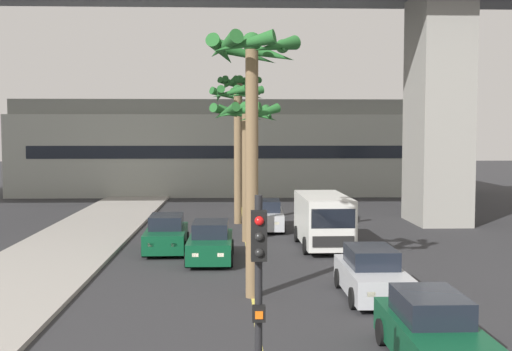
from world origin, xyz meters
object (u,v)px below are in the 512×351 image
(car_queue_front, at_px, (267,216))
(palm_tree_near_median, at_px, (237,116))
(car_queue_second, at_px, (166,235))
(car_queue_fifth, at_px, (372,274))
(palm_tree_farthest_median, at_px, (252,87))
(car_queue_third, at_px, (211,243))
(palm_tree_mid_median, at_px, (239,100))
(delivery_van, at_px, (323,219))
(palm_tree_far_median, at_px, (245,126))
(traffic_light_median_near, at_px, (259,292))
(car_queue_fourth, at_px, (432,331))

(car_queue_front, bearing_deg, palm_tree_near_median, 124.63)
(car_queue_second, bearing_deg, car_queue_fifth, -48.11)
(car_queue_fifth, height_order, palm_tree_farthest_median, palm_tree_farthest_median)
(car_queue_third, xyz_separation_m, palm_tree_mid_median, (1.37, 18.17, 6.64))
(palm_tree_near_median, distance_m, palm_tree_farthest_median, 16.03)
(car_queue_third, relative_size, delivery_van, 0.78)
(palm_tree_farthest_median, bearing_deg, car_queue_fifth, -2.10)
(delivery_van, bearing_deg, palm_tree_farthest_median, -112.18)
(car_queue_fifth, relative_size, palm_tree_mid_median, 0.46)
(palm_tree_far_median, bearing_deg, car_queue_second, -146.43)
(traffic_light_median_near, distance_m, palm_tree_near_median, 26.26)
(palm_tree_mid_median, bearing_deg, car_queue_second, -101.84)
(car_queue_front, distance_m, palm_tree_near_median, 5.98)
(palm_tree_near_median, xyz_separation_m, palm_tree_mid_median, (0.20, 7.90, 1.29))
(palm_tree_near_median, bearing_deg, palm_tree_mid_median, 88.53)
(car_queue_third, height_order, palm_tree_far_median, palm_tree_far_median)
(car_queue_fifth, height_order, traffic_light_median_near, traffic_light_median_near)
(car_queue_fourth, bearing_deg, palm_tree_farthest_median, 123.34)
(car_queue_third, distance_m, car_queue_fifth, 7.87)
(palm_tree_mid_median, relative_size, palm_tree_farthest_median, 1.10)
(car_queue_fifth, distance_m, palm_tree_far_median, 11.97)
(car_queue_fourth, bearing_deg, traffic_light_median_near, -133.85)
(delivery_van, relative_size, palm_tree_far_median, 0.80)
(car_queue_front, height_order, car_queue_fourth, same)
(delivery_van, distance_m, palm_tree_far_median, 5.70)
(car_queue_third, relative_size, palm_tree_mid_median, 0.46)
(traffic_light_median_near, bearing_deg, car_queue_front, 86.63)
(car_queue_front, xyz_separation_m, palm_tree_near_median, (-1.52, 2.20, 5.35))
(car_queue_second, bearing_deg, car_queue_third, -47.25)
(car_queue_front, relative_size, car_queue_fourth, 1.01)
(car_queue_third, bearing_deg, palm_tree_mid_median, 85.67)
(palm_tree_farthest_median, bearing_deg, traffic_light_median_near, -91.22)
(car_queue_second, distance_m, car_queue_fourth, 15.54)
(car_queue_fifth, xyz_separation_m, palm_tree_mid_median, (-3.85, 24.06, 6.64))
(traffic_light_median_near, bearing_deg, palm_tree_near_median, 90.25)
(car_queue_fifth, xyz_separation_m, traffic_light_median_near, (-3.94, -9.88, 1.99))
(delivery_van, bearing_deg, palm_tree_far_median, 152.20)
(car_queue_third, bearing_deg, car_queue_front, 71.56)
(car_queue_second, xyz_separation_m, car_queue_fifth, (7.21, -8.04, 0.00))
(palm_tree_farthest_median, bearing_deg, car_queue_third, 104.60)
(palm_tree_near_median, relative_size, palm_tree_mid_median, 0.86)
(car_queue_fourth, xyz_separation_m, car_queue_fifth, (-0.10, 5.68, 0.00))
(car_queue_fourth, height_order, palm_tree_near_median, palm_tree_near_median)
(car_queue_fourth, xyz_separation_m, delivery_van, (-0.40, 14.21, 0.57))
(car_queue_front, bearing_deg, car_queue_third, -108.44)
(delivery_van, height_order, palm_tree_near_median, palm_tree_near_median)
(palm_tree_near_median, height_order, palm_tree_far_median, palm_tree_near_median)
(car_queue_front, height_order, palm_tree_farthest_median, palm_tree_farthest_median)
(car_queue_fifth, height_order, palm_tree_mid_median, palm_tree_mid_median)
(car_queue_second, bearing_deg, palm_tree_farthest_median, -66.21)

